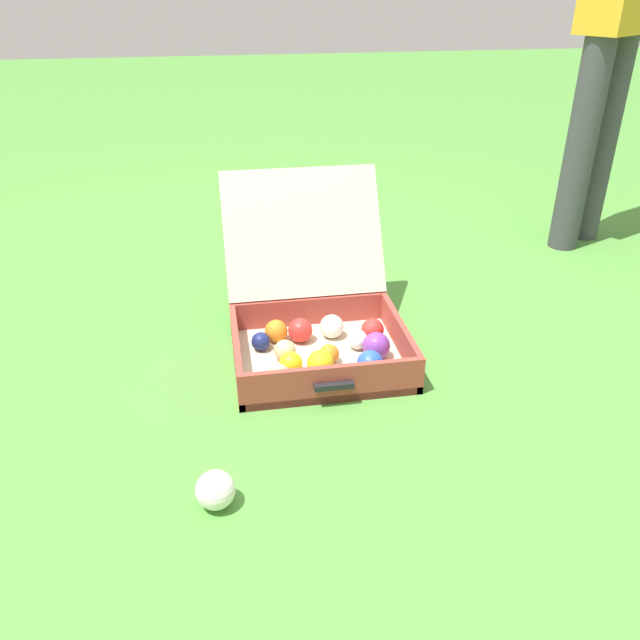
{
  "coord_description": "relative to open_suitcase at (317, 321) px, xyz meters",
  "views": [
    {
      "loc": [
        -0.19,
        -1.71,
        1.07
      ],
      "look_at": [
        0.09,
        -0.06,
        0.15
      ],
      "focal_mm": 36.16,
      "sensor_mm": 36.0,
      "label": 1
    }
  ],
  "objects": [
    {
      "name": "open_suitcase",
      "position": [
        0.0,
        0.0,
        0.0
      ],
      "size": [
        0.52,
        0.69,
        0.49
      ],
      "color": "beige",
      "rests_on": "ground"
    },
    {
      "name": "ground_plane",
      "position": [
        -0.1,
        -0.02,
        -0.1
      ],
      "size": [
        16.0,
        16.0,
        0.0
      ],
      "primitive_type": "plane",
      "color": "#4C8C38"
    },
    {
      "name": "stray_ball_on_grass",
      "position": [
        -0.33,
        -0.63,
        -0.06
      ],
      "size": [
        0.09,
        0.09,
        0.09
      ],
      "primitive_type": "sphere",
      "color": "white",
      "rests_on": "ground"
    }
  ]
}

